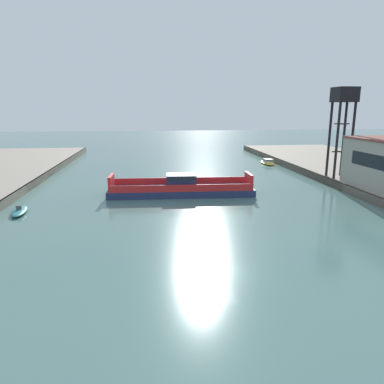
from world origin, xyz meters
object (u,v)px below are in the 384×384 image
Objects in this scene: crane_tower at (344,106)px; moored_boat_near_right at (19,211)px; chain_ferry at (181,188)px; moored_boat_mid_right at (267,162)px.

moored_boat_near_right is at bearing -166.19° from crane_tower.
moored_boat_mid_right is at bearing 50.77° from chain_ferry.
moored_boat_near_right is (-22.23, -8.14, -0.72)m from chain_ferry.
crane_tower is at bearing 8.72° from chain_ferry.
moored_boat_mid_right is 29.27m from crane_tower.
chain_ferry is 38.78m from moored_boat_mid_right.
crane_tower reaches higher than moored_boat_mid_right.
crane_tower reaches higher than chain_ferry.
crane_tower is (28.97, 4.44, 12.93)m from chain_ferry.
chain_ferry is at bearing -129.23° from moored_boat_mid_right.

